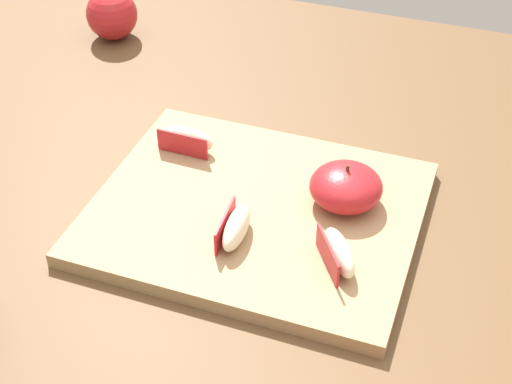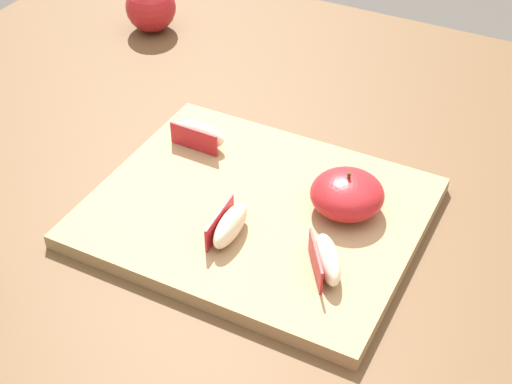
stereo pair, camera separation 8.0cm
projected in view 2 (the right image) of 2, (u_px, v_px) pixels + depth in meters
name	position (u px, v px, depth m)	size (l,w,h in m)	color
dining_table	(324.00, 272.00, 0.89)	(1.33, 0.97, 0.76)	brown
cutting_board	(256.00, 212.00, 0.82)	(0.35, 0.29, 0.02)	#A37F56
apple_half_skin_up	(347.00, 194.00, 0.80)	(0.08, 0.08, 0.05)	#B21E23
apple_wedge_near_knife	(229.00, 225.00, 0.77)	(0.03, 0.07, 0.03)	beige
apple_wedge_left	(199.00, 134.00, 0.89)	(0.07, 0.03, 0.03)	beige
apple_wedge_front	(327.00, 260.00, 0.73)	(0.06, 0.07, 0.03)	beige
whole_apple_crimson	(151.00, 7.00, 1.14)	(0.08, 0.08, 0.08)	#B21E23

